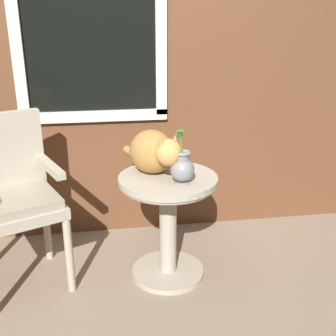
# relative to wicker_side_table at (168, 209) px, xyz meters

# --- Properties ---
(ground_plane) EXTENTS (6.00, 6.00, 0.00)m
(ground_plane) POSITION_rel_wicker_side_table_xyz_m (-0.13, -0.23, -0.43)
(ground_plane) COLOR gray
(back_wall) EXTENTS (4.00, 0.07, 2.60)m
(back_wall) POSITION_rel_wicker_side_table_xyz_m (-0.14, 0.63, 0.87)
(back_wall) COLOR brown
(back_wall) RESTS_ON ground_plane
(wicker_side_table) EXTENTS (0.56, 0.56, 0.63)m
(wicker_side_table) POSITION_rel_wicker_side_table_xyz_m (0.00, 0.00, 0.00)
(wicker_side_table) COLOR #B2A893
(wicker_side_table) RESTS_ON ground_plane
(wicker_chair) EXTENTS (0.62, 0.60, 0.97)m
(wicker_chair) POSITION_rel_wicker_side_table_xyz_m (-0.87, 0.08, 0.13)
(wicker_chair) COLOR #B2A893
(wicker_chair) RESTS_ON ground_plane
(cat) EXTENTS (0.33, 0.54, 0.26)m
(cat) POSITION_rel_wicker_side_table_xyz_m (-0.07, 0.06, 0.32)
(cat) COLOR #AD7A3D
(cat) RESTS_ON wicker_side_table
(pewter_vase_with_ivy) EXTENTS (0.13, 0.13, 0.29)m
(pewter_vase_with_ivy) POSITION_rel_wicker_side_table_xyz_m (0.06, -0.11, 0.29)
(pewter_vase_with_ivy) COLOR gray
(pewter_vase_with_ivy) RESTS_ON wicker_side_table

